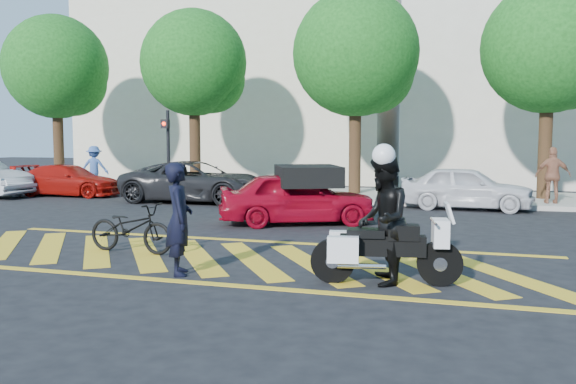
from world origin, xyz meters
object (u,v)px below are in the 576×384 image
(officer_bike, at_px, (179,219))
(officer_moto, at_px, (383,220))
(parked_left, at_px, (69,180))
(bicycle, at_px, (131,228))
(parked_mid_right, at_px, (466,188))
(police_motorcycle, at_px, (383,248))
(red_convertible, at_px, (297,198))
(parked_mid_left, at_px, (196,182))

(officer_bike, bearing_deg, officer_moto, -112.24)
(parked_left, bearing_deg, officer_bike, -139.80)
(bicycle, bearing_deg, parked_mid_right, -28.47)
(parked_left, xyz_separation_m, parked_mid_right, (14.45, 0.00, 0.08))
(police_motorcycle, bearing_deg, parked_mid_right, 74.38)
(parked_left, bearing_deg, police_motorcycle, -131.02)
(parked_mid_right, bearing_deg, officer_moto, 177.64)
(red_convertible, relative_size, parked_left, 0.98)
(officer_bike, distance_m, red_convertible, 6.10)
(officer_moto, relative_size, parked_left, 0.48)
(officer_moto, xyz_separation_m, parked_mid_right, (1.01, 10.31, -0.31))
(parked_mid_left, bearing_deg, parked_mid_right, -87.78)
(bicycle, relative_size, parked_left, 0.45)
(red_convertible, xyz_separation_m, parked_mid_left, (-4.79, 3.97, 0.02))
(officer_bike, distance_m, bicycle, 2.30)
(police_motorcycle, height_order, red_convertible, red_convertible)
(red_convertible, bearing_deg, police_motorcycle, -176.42)
(bicycle, distance_m, officer_moto, 5.14)
(police_motorcycle, distance_m, parked_mid_left, 12.51)
(parked_mid_right, bearing_deg, red_convertible, 141.51)
(red_convertible, xyz_separation_m, parked_left, (-10.37, 4.57, -0.09))
(bicycle, height_order, parked_mid_right, parked_mid_right)
(police_motorcycle, xyz_separation_m, parked_left, (-13.45, 10.31, 0.04))
(bicycle, distance_m, red_convertible, 5.08)
(parked_left, distance_m, parked_mid_right, 14.45)
(officer_moto, relative_size, parked_mid_right, 0.50)
(officer_bike, xyz_separation_m, parked_left, (-10.19, 10.66, -0.32))
(officer_moto, bearing_deg, officer_bike, -93.97)
(bicycle, relative_size, parked_mid_left, 0.37)
(parked_mid_right, bearing_deg, police_motorcycle, 177.73)
(police_motorcycle, xyz_separation_m, red_convertible, (-3.08, 5.75, 0.13))
(red_convertible, bearing_deg, parked_mid_right, -66.32)
(parked_mid_right, bearing_deg, officer_bike, 161.51)
(officer_bike, height_order, parked_left, officer_bike)
(police_motorcycle, distance_m, parked_mid_right, 10.36)
(bicycle, distance_m, police_motorcycle, 5.13)
(police_motorcycle, distance_m, officer_moto, 0.43)
(officer_bike, distance_m, parked_mid_right, 11.47)
(bicycle, height_order, parked_left, parked_left)
(bicycle, distance_m, parked_left, 12.51)
(parked_mid_left, bearing_deg, officer_bike, -156.97)
(police_motorcycle, bearing_deg, bicycle, 157.92)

